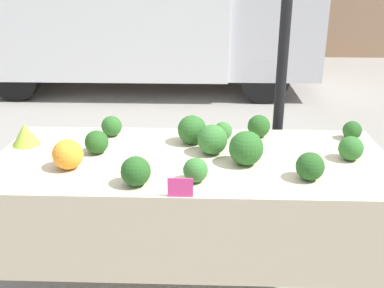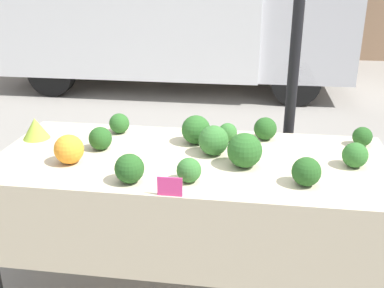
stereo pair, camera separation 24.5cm
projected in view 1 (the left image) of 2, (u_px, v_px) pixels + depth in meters
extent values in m
plane|color=gray|center=(192.00, 280.00, 2.79)|extent=(40.00, 40.00, 0.00)
cylinder|color=black|center=(282.00, 69.00, 2.91)|extent=(0.07, 0.07, 2.40)
cube|color=white|center=(97.00, 2.00, 6.73)|extent=(3.91, 1.90, 2.00)
cube|color=silver|center=(270.00, 22.00, 6.74)|extent=(1.29, 1.75, 1.44)
cylinder|color=black|center=(264.00, 79.00, 6.29)|extent=(0.68, 0.22, 0.68)
cylinder|color=black|center=(254.00, 58.00, 7.71)|extent=(0.68, 0.22, 0.68)
cylinder|color=black|center=(15.00, 77.00, 6.41)|extent=(0.68, 0.22, 0.68)
cylinder|color=black|center=(50.00, 57.00, 7.83)|extent=(0.68, 0.22, 0.68)
cube|color=beige|center=(192.00, 160.00, 2.49)|extent=(2.19, 0.94, 0.03)
cube|color=beige|center=(189.00, 245.00, 2.15)|extent=(2.19, 0.01, 0.46)
cylinder|color=black|center=(43.00, 189.00, 3.06)|extent=(0.05, 0.05, 0.80)
cylinder|color=black|center=(349.00, 195.00, 2.99)|extent=(0.05, 0.05, 0.80)
sphere|color=orange|center=(68.00, 154.00, 2.32)|extent=(0.16, 0.16, 0.16)
cone|color=#93B238|center=(25.00, 134.00, 2.64)|extent=(0.16, 0.16, 0.13)
sphere|color=#285B23|center=(112.00, 126.00, 2.78)|extent=(0.13, 0.13, 0.13)
sphere|color=#23511E|center=(352.00, 130.00, 2.72)|extent=(0.11, 0.11, 0.11)
sphere|color=#23511E|center=(259.00, 126.00, 2.76)|extent=(0.14, 0.14, 0.14)
sphere|color=#285B23|center=(246.00, 148.00, 2.37)|extent=(0.18, 0.18, 0.18)
sphere|color=#336B2D|center=(223.00, 131.00, 2.71)|extent=(0.11, 0.11, 0.11)
sphere|color=#23511E|center=(97.00, 142.00, 2.52)|extent=(0.13, 0.13, 0.13)
sphere|color=#336B2D|center=(212.00, 140.00, 2.50)|extent=(0.17, 0.17, 0.17)
sphere|color=#2D6628|center=(351.00, 148.00, 2.43)|extent=(0.13, 0.13, 0.13)
sphere|color=#336B2D|center=(196.00, 170.00, 2.19)|extent=(0.12, 0.12, 0.12)
sphere|color=#285B23|center=(192.00, 130.00, 2.65)|extent=(0.17, 0.17, 0.17)
sphere|color=#23511E|center=(310.00, 166.00, 2.21)|extent=(0.14, 0.14, 0.14)
sphere|color=#23511E|center=(136.00, 171.00, 2.15)|extent=(0.15, 0.15, 0.15)
cube|color=#E53D84|center=(180.00, 188.00, 2.05)|extent=(0.12, 0.01, 0.09)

